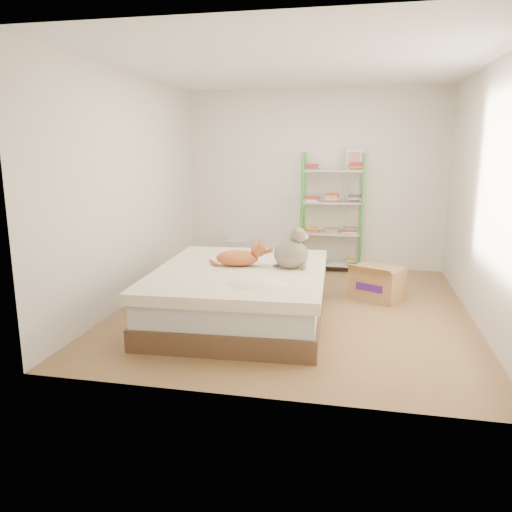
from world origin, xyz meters
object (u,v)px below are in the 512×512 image
(shelf_unit, at_px, (333,214))
(cardboard_box, at_px, (378,283))
(orange_cat, at_px, (237,256))
(white_bin, at_px, (238,253))
(grey_cat, at_px, (291,248))
(bed, at_px, (241,294))

(shelf_unit, distance_m, cardboard_box, 1.59)
(shelf_unit, bearing_deg, cardboard_box, -64.65)
(shelf_unit, height_order, cardboard_box, shelf_unit)
(orange_cat, relative_size, cardboard_box, 0.74)
(cardboard_box, height_order, white_bin, cardboard_box)
(orange_cat, xyz_separation_m, white_bin, (-0.53, 2.21, -0.45))
(orange_cat, height_order, shelf_unit, shelf_unit)
(grey_cat, height_order, white_bin, grey_cat)
(bed, relative_size, orange_cat, 4.20)
(shelf_unit, relative_size, cardboard_box, 2.43)
(orange_cat, relative_size, grey_cat, 1.22)
(cardboard_box, xyz_separation_m, white_bin, (-2.02, 1.29, 0.01))
(bed, distance_m, cardboard_box, 1.76)
(grey_cat, bearing_deg, shelf_unit, -10.10)
(orange_cat, distance_m, shelf_unit, 2.41)
(shelf_unit, height_order, white_bin, shelf_unit)
(grey_cat, bearing_deg, white_bin, 24.01)
(white_bin, bearing_deg, cardboard_box, -32.51)
(grey_cat, bearing_deg, orange_cat, 88.19)
(white_bin, bearing_deg, shelf_unit, 1.27)
(cardboard_box, bearing_deg, shelf_unit, 142.27)
(bed, bearing_deg, cardboard_box, 33.14)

